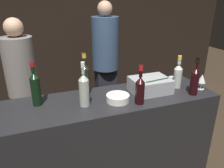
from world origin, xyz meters
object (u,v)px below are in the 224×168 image
(bowl_white, at_px, (118,98))
(rose_wine_bottle, at_px, (178,75))
(red_wine_bottle_tall, at_px, (140,89))
(white_wine_bottle, at_px, (84,89))
(candle_votive, at_px, (172,79))
(person_in_hoodie, at_px, (105,58))
(person_blond_tee, at_px, (22,81))
(ice_bin_with_bottles, at_px, (151,84))
(wine_glass, at_px, (202,79))
(red_wine_bottle_burgundy, at_px, (35,88))
(red_wine_bottle_black_foil, at_px, (195,80))
(champagne_bottle, at_px, (85,77))

(bowl_white, height_order, rose_wine_bottle, rose_wine_bottle)
(bowl_white, xyz_separation_m, red_wine_bottle_tall, (0.15, -0.09, 0.10))
(bowl_white, bearing_deg, white_wine_bottle, 175.09)
(candle_votive, height_order, person_in_hoodie, person_in_hoodie)
(bowl_white, height_order, person_blond_tee, person_blond_tee)
(rose_wine_bottle, bearing_deg, person_blond_tee, 143.44)
(person_in_hoodie, bearing_deg, person_blond_tee, -155.50)
(ice_bin_with_bottles, height_order, wine_glass, wine_glass)
(rose_wine_bottle, xyz_separation_m, red_wine_bottle_burgundy, (-1.27, 0.08, 0.02))
(wine_glass, relative_size, candle_votive, 2.11)
(person_in_hoodie, bearing_deg, rose_wine_bottle, -71.27)
(rose_wine_bottle, bearing_deg, ice_bin_with_bottles, 179.92)
(wine_glass, xyz_separation_m, white_wine_bottle, (-1.11, 0.06, 0.04))
(bowl_white, xyz_separation_m, person_in_hoodie, (0.39, 1.48, -0.07))
(white_wine_bottle, xyz_separation_m, person_blond_tee, (-0.50, 1.11, -0.27))
(red_wine_bottle_black_foil, bearing_deg, person_in_hoodie, 100.48)
(wine_glass, xyz_separation_m, rose_wine_bottle, (-0.18, 0.12, 0.03))
(champagne_bottle, relative_size, rose_wine_bottle, 1.18)
(red_wine_bottle_black_foil, bearing_deg, person_blond_tee, 139.62)
(white_wine_bottle, distance_m, red_wine_bottle_burgundy, 0.38)
(person_in_hoodie, relative_size, person_blond_tee, 1.10)
(ice_bin_with_bottles, xyz_separation_m, red_wine_bottle_burgundy, (-0.99, 0.08, 0.08))
(wine_glass, distance_m, champagne_bottle, 1.08)
(wine_glass, height_order, rose_wine_bottle, rose_wine_bottle)
(rose_wine_bottle, bearing_deg, champagne_bottle, 168.65)
(bowl_white, height_order, champagne_bottle, champagne_bottle)
(person_blond_tee, bearing_deg, white_wine_bottle, 129.37)
(red_wine_bottle_tall, bearing_deg, rose_wine_bottle, 20.07)
(red_wine_bottle_tall, distance_m, person_in_hoodie, 1.60)
(person_in_hoodie, bearing_deg, red_wine_bottle_black_foil, -71.12)
(candle_votive, bearing_deg, person_in_hoodie, 103.86)
(red_wine_bottle_tall, height_order, white_wine_bottle, white_wine_bottle)
(person_blond_tee, bearing_deg, candle_votive, 163.70)
(rose_wine_bottle, relative_size, red_wine_bottle_burgundy, 0.86)
(bowl_white, distance_m, candle_votive, 0.73)
(champagne_bottle, relative_size, person_in_hoodie, 0.20)
(rose_wine_bottle, bearing_deg, bowl_white, -172.50)
(wine_glass, bearing_deg, champagne_bottle, 164.48)
(ice_bin_with_bottles, bearing_deg, person_blond_tee, 137.08)
(white_wine_bottle, bearing_deg, rose_wine_bottle, 3.79)
(red_wine_bottle_black_foil, bearing_deg, red_wine_bottle_burgundy, 168.46)
(red_wine_bottle_tall, distance_m, rose_wine_bottle, 0.52)
(red_wine_bottle_burgundy, bearing_deg, red_wine_bottle_black_foil, -11.54)
(ice_bin_with_bottles, bearing_deg, person_in_hoodie, 88.56)
(red_wine_bottle_tall, relative_size, white_wine_bottle, 0.90)
(rose_wine_bottle, distance_m, person_in_hoodie, 1.42)
(wine_glass, relative_size, white_wine_bottle, 0.40)
(bowl_white, relative_size, person_blond_tee, 0.12)
(red_wine_bottle_black_foil, relative_size, person_blond_tee, 0.20)
(red_wine_bottle_burgundy, height_order, red_wine_bottle_black_foil, red_wine_bottle_burgundy)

